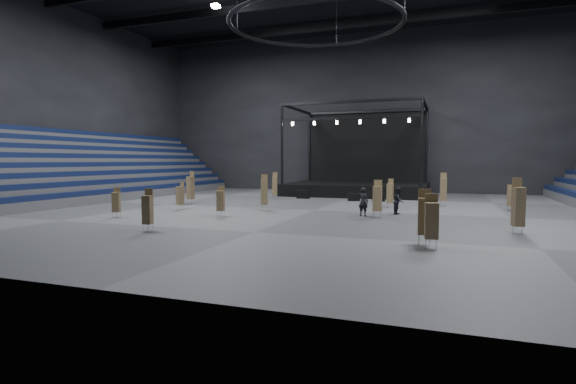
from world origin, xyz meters
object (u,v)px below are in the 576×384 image
(flight_case_mid, at_px, (354,197))
(chair_stack_0, at_px, (264,192))
(chair_stack_2, at_px, (275,185))
(chair_stack_6, at_px, (425,215))
(chair_stack_7, at_px, (432,220))
(chair_stack_4, at_px, (443,189))
(chair_stack_11, at_px, (180,195))
(chair_stack_5, at_px, (511,197))
(stage, at_px, (359,180))
(chair_stack_10, at_px, (221,200))
(crew_member, at_px, (399,201))
(chair_stack_9, at_px, (377,198))
(chair_stack_3, at_px, (116,202))
(flight_case_right, at_px, (379,197))
(chair_stack_12, at_px, (518,206))
(man_center, at_px, (363,202))
(flight_case_left, at_px, (303,194))
(chair_stack_13, at_px, (191,187))
(chair_stack_8, at_px, (148,209))
(chair_stack_1, at_px, (390,193))

(flight_case_mid, distance_m, chair_stack_0, 10.52)
(chair_stack_2, bearing_deg, chair_stack_6, -67.04)
(chair_stack_0, distance_m, chair_stack_7, 15.93)
(chair_stack_2, height_order, chair_stack_7, chair_stack_2)
(flight_case_mid, relative_size, chair_stack_6, 0.44)
(chair_stack_4, distance_m, chair_stack_11, 19.98)
(chair_stack_5, bearing_deg, stage, 128.53)
(chair_stack_7, xyz_separation_m, chair_stack_10, (-12.88, 6.40, -0.14))
(chair_stack_5, bearing_deg, chair_stack_6, -116.96)
(stage, xyz_separation_m, chair_stack_7, (8.36, -28.22, -0.27))
(crew_member, bearing_deg, chair_stack_9, 166.29)
(chair_stack_0, distance_m, chair_stack_3, 9.88)
(chair_stack_2, bearing_deg, flight_case_right, -10.28)
(flight_case_right, bearing_deg, chair_stack_9, -81.99)
(stage, xyz_separation_m, chair_stack_12, (12.11, -23.04, -0.07))
(chair_stack_7, relative_size, man_center, 1.20)
(chair_stack_0, height_order, chair_stack_9, chair_stack_0)
(flight_case_left, distance_m, chair_stack_2, 2.79)
(chair_stack_5, xyz_separation_m, chair_stack_10, (-17.59, -9.88, 0.05))
(chair_stack_13, distance_m, crew_member, 16.87)
(flight_case_right, relative_size, man_center, 0.56)
(chair_stack_9, bearing_deg, chair_stack_2, 134.13)
(flight_case_mid, height_order, chair_stack_9, chair_stack_9)
(chair_stack_5, height_order, chair_stack_11, chair_stack_11)
(chair_stack_4, xyz_separation_m, chair_stack_7, (-0.20, -18.15, -0.15))
(chair_stack_8, bearing_deg, chair_stack_9, 31.13)
(flight_case_mid, bearing_deg, chair_stack_9, -71.49)
(chair_stack_0, bearing_deg, chair_stack_8, -120.07)
(chair_stack_3, bearing_deg, chair_stack_7, -34.38)
(man_center, bearing_deg, crew_member, -121.34)
(chair_stack_2, height_order, chair_stack_6, chair_stack_2)
(chair_stack_0, xyz_separation_m, crew_member, (9.28, 0.67, -0.42))
(chair_stack_8, bearing_deg, chair_stack_5, 30.56)
(chair_stack_3, height_order, chair_stack_9, chair_stack_9)
(chair_stack_7, distance_m, chair_stack_12, 6.41)
(chair_stack_8, xyz_separation_m, chair_stack_11, (-4.05, 9.04, -0.06))
(chair_stack_2, xyz_separation_m, chair_stack_9, (11.07, -10.88, -0.01))
(chair_stack_9, xyz_separation_m, chair_stack_13, (-15.74, 3.96, 0.12))
(chair_stack_1, bearing_deg, man_center, -88.86)
(chair_stack_9, distance_m, chair_stack_11, 14.07)
(chair_stack_5, relative_size, chair_stack_13, 0.69)
(stage, bearing_deg, man_center, -78.20)
(flight_case_right, xyz_separation_m, chair_stack_3, (-13.58, -16.81, 0.65))
(chair_stack_4, distance_m, chair_stack_6, 17.37)
(chair_stack_2, relative_size, chair_stack_8, 1.15)
(chair_stack_4, relative_size, chair_stack_6, 1.10)
(chair_stack_2, relative_size, chair_stack_11, 1.23)
(stage, distance_m, crew_member, 17.81)
(chair_stack_3, bearing_deg, chair_stack_0, 22.15)
(flight_case_left, bearing_deg, chair_stack_6, -59.74)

